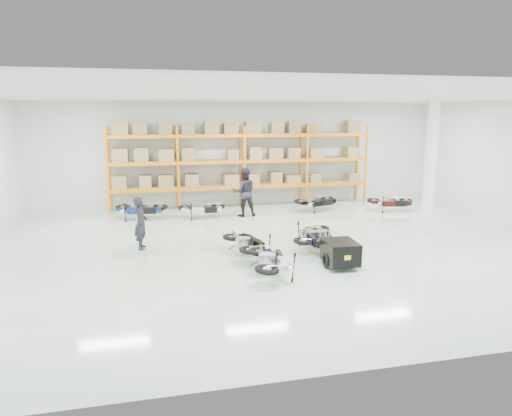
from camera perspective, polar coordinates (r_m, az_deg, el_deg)
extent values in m
plane|color=silver|center=(14.10, 3.48, -4.77)|extent=(18.00, 18.00, 0.00)
plane|color=white|center=(13.54, 3.72, 13.83)|extent=(18.00, 18.00, 0.00)
plane|color=silver|center=(20.41, -1.99, 6.74)|extent=(18.00, 0.00, 18.00)
plane|color=silver|center=(7.30, 19.29, -2.58)|extent=(18.00, 0.00, 18.00)
cube|color=orange|center=(19.19, -18.09, 4.37)|extent=(0.08, 0.08, 3.50)
cube|color=orange|center=(20.08, -17.87, 4.68)|extent=(0.08, 0.08, 3.50)
cube|color=orange|center=(19.13, -9.69, 4.76)|extent=(0.08, 0.08, 3.50)
cube|color=orange|center=(20.03, -9.85, 5.05)|extent=(0.08, 0.08, 3.50)
cube|color=orange|center=(19.49, -1.42, 5.04)|extent=(0.08, 0.08, 3.50)
cube|color=orange|center=(20.36, -1.92, 5.31)|extent=(0.08, 0.08, 3.50)
cube|color=orange|center=(20.22, 6.41, 5.20)|extent=(0.08, 0.08, 3.50)
cube|color=orange|center=(21.07, 5.61, 5.47)|extent=(0.08, 0.08, 3.50)
cube|color=orange|center=(21.31, 13.57, 5.27)|extent=(0.08, 0.08, 3.50)
cube|color=orange|center=(22.11, 12.54, 5.54)|extent=(0.08, 0.08, 3.50)
cube|color=orange|center=(19.22, -13.78, 2.06)|extent=(2.70, 0.08, 0.12)
cube|color=orange|center=(20.11, -13.75, 2.47)|extent=(2.70, 0.08, 0.12)
cube|color=#94784C|center=(19.66, -13.77, 2.47)|extent=(2.68, 0.88, 0.02)
cube|color=#94784C|center=(19.62, -13.80, 3.13)|extent=(2.40, 0.70, 0.44)
cube|color=orange|center=(19.37, -5.47, 2.41)|extent=(2.70, 0.08, 0.12)
cube|color=orange|center=(20.26, -5.80, 2.80)|extent=(2.70, 0.08, 0.12)
cube|color=#94784C|center=(19.80, -5.65, 2.81)|extent=(2.68, 0.88, 0.02)
cube|color=#94784C|center=(19.77, -5.66, 3.47)|extent=(2.40, 0.70, 0.44)
cube|color=orange|center=(19.92, 2.55, 2.70)|extent=(2.70, 0.08, 0.12)
cube|color=orange|center=(20.78, 1.89, 3.07)|extent=(2.70, 0.08, 0.12)
cube|color=#94784C|center=(20.34, 2.21, 3.09)|extent=(2.68, 0.88, 0.02)
cube|color=#94784C|center=(20.31, 2.22, 3.73)|extent=(2.40, 0.70, 0.44)
cube|color=orange|center=(20.83, 10.00, 2.93)|extent=(2.70, 0.08, 0.12)
cube|color=orange|center=(21.66, 9.09, 3.28)|extent=(2.70, 0.08, 0.12)
cube|color=#94784C|center=(21.23, 9.54, 3.29)|extent=(2.68, 0.88, 0.02)
cube|color=#94784C|center=(21.20, 9.56, 3.91)|extent=(2.40, 0.70, 0.44)
cube|color=orange|center=(19.08, -13.94, 5.32)|extent=(2.70, 0.08, 0.12)
cube|color=orange|center=(19.98, -13.90, 5.58)|extent=(2.70, 0.08, 0.12)
cube|color=#94784C|center=(19.52, -13.93, 5.66)|extent=(2.68, 0.88, 0.02)
cube|color=#94784C|center=(19.50, -13.96, 6.33)|extent=(2.40, 0.70, 0.44)
cube|color=orange|center=(19.23, -5.53, 5.65)|extent=(2.70, 0.08, 0.12)
cube|color=orange|center=(20.12, -5.87, 5.90)|extent=(2.70, 0.08, 0.12)
cube|color=#94784C|center=(19.67, -5.71, 5.98)|extent=(2.68, 0.88, 0.02)
cube|color=#94784C|center=(19.65, -5.72, 6.65)|extent=(2.40, 0.70, 0.44)
cube|color=orange|center=(19.78, 2.57, 5.85)|extent=(2.70, 0.08, 0.12)
cube|color=orange|center=(20.65, 1.91, 6.10)|extent=(2.70, 0.08, 0.12)
cube|color=#94784C|center=(20.21, 2.24, 6.17)|extent=(2.68, 0.88, 0.02)
cube|color=#94784C|center=(20.19, 2.24, 6.82)|extent=(2.40, 0.70, 0.44)
cube|color=orange|center=(20.70, 10.11, 5.94)|extent=(2.70, 0.08, 0.12)
cube|color=orange|center=(21.53, 9.18, 6.18)|extent=(2.70, 0.08, 0.12)
cube|color=#94784C|center=(21.11, 9.64, 6.25)|extent=(2.68, 0.88, 0.02)
cube|color=#94784C|center=(21.09, 9.66, 6.87)|extent=(2.40, 0.70, 0.44)
cube|color=orange|center=(19.00, -14.10, 8.62)|extent=(2.70, 0.08, 0.12)
cube|color=orange|center=(19.90, -14.05, 8.74)|extent=(2.70, 0.08, 0.12)
cube|color=#94784C|center=(19.45, -14.08, 8.88)|extent=(2.68, 0.88, 0.02)
cube|color=#94784C|center=(19.44, -14.12, 9.56)|extent=(2.40, 0.70, 0.44)
cube|color=orange|center=(19.15, -5.60, 8.92)|extent=(2.70, 0.08, 0.12)
cube|color=orange|center=(20.04, -5.93, 9.03)|extent=(2.70, 0.08, 0.12)
cube|color=#94784C|center=(19.60, -5.77, 9.18)|extent=(2.68, 0.88, 0.02)
cube|color=#94784C|center=(19.59, -5.79, 9.86)|extent=(2.40, 0.70, 0.44)
cube|color=orange|center=(19.70, 2.60, 9.04)|extent=(2.70, 0.08, 0.12)
cube|color=orange|center=(20.57, 1.93, 9.15)|extent=(2.70, 0.08, 0.12)
cube|color=#94784C|center=(20.14, 2.26, 9.29)|extent=(2.68, 0.88, 0.02)
cube|color=#94784C|center=(20.13, 2.27, 9.95)|extent=(2.40, 0.70, 0.44)
cube|color=orange|center=(20.63, 10.22, 8.98)|extent=(2.70, 0.08, 0.12)
cube|color=orange|center=(21.46, 9.27, 9.10)|extent=(2.70, 0.08, 0.12)
cube|color=#94784C|center=(21.04, 9.74, 9.23)|extent=(2.68, 0.88, 0.02)
cube|color=#94784C|center=(21.03, 9.76, 9.86)|extent=(2.40, 0.70, 0.44)
cube|color=white|center=(16.31, 20.95, 4.79)|extent=(0.25, 0.25, 4.50)
cube|color=black|center=(12.24, 10.51, -5.42)|extent=(0.83, 1.03, 0.58)
cube|color=yellow|center=(11.80, 11.47, -6.10)|extent=(0.17, 0.03, 0.12)
torus|color=black|center=(12.16, 8.73, -6.52)|extent=(0.08, 0.40, 0.40)
torus|color=black|center=(12.47, 12.17, -6.20)|extent=(0.08, 0.40, 0.40)
cylinder|color=black|center=(12.83, 9.31, -4.35)|extent=(0.08, 0.95, 0.04)
imported|color=black|center=(14.04, -14.20, -1.83)|extent=(0.43, 0.61, 1.58)
imported|color=black|center=(18.03, -1.48, 2.01)|extent=(0.96, 0.76, 1.94)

